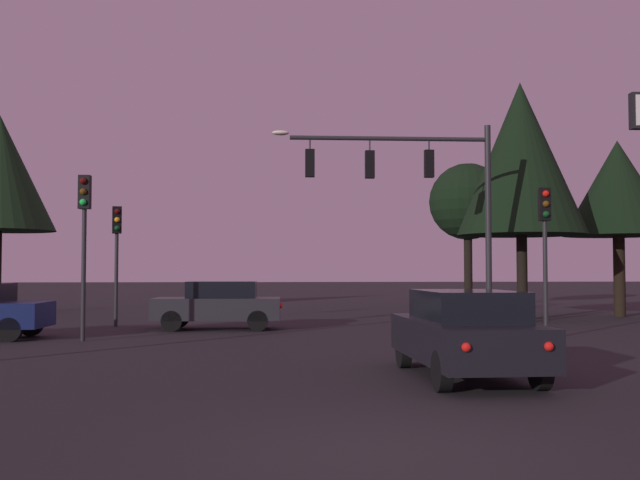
{
  "coord_description": "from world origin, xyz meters",
  "views": [
    {
      "loc": [
        -1.23,
        -7.37,
        1.87
      ],
      "look_at": [
        0.87,
        17.6,
        2.91
      ],
      "focal_mm": 40.87,
      "sensor_mm": 36.0,
      "label": 1
    }
  ],
  "objects_px": {
    "tree_left_far": "(468,202)",
    "tree_center_horizon": "(521,159)",
    "traffic_light_median": "(545,231)",
    "car_crossing_left": "(219,304)",
    "car_nearside_lane": "(465,332)",
    "tree_right_cluster": "(618,189)",
    "traffic_light_corner_left": "(117,241)",
    "traffic_light_corner_right": "(84,223)",
    "traffic_signal_mast_arm": "(417,183)"
  },
  "relations": [
    {
      "from": "tree_center_horizon",
      "to": "car_crossing_left",
      "type": "bearing_deg",
      "value": -163.64
    },
    {
      "from": "traffic_light_corner_left",
      "to": "traffic_light_corner_right",
      "type": "height_order",
      "value": "traffic_light_corner_right"
    },
    {
      "from": "car_nearside_lane",
      "to": "tree_right_cluster",
      "type": "xyz_separation_m",
      "value": [
        10.91,
        15.78,
        4.37
      ]
    },
    {
      "from": "traffic_light_corner_left",
      "to": "tree_center_horizon",
      "type": "height_order",
      "value": "tree_center_horizon"
    },
    {
      "from": "traffic_light_median",
      "to": "car_nearside_lane",
      "type": "bearing_deg",
      "value": -121.73
    },
    {
      "from": "traffic_light_corner_left",
      "to": "traffic_light_median",
      "type": "relative_size",
      "value": 0.97
    },
    {
      "from": "car_nearside_lane",
      "to": "tree_right_cluster",
      "type": "distance_m",
      "value": 19.67
    },
    {
      "from": "tree_center_horizon",
      "to": "tree_left_far",
      "type": "bearing_deg",
      "value": 85.56
    },
    {
      "from": "tree_center_horizon",
      "to": "tree_right_cluster",
      "type": "distance_m",
      "value": 5.03
    },
    {
      "from": "traffic_signal_mast_arm",
      "to": "tree_center_horizon",
      "type": "xyz_separation_m",
      "value": [
        4.68,
        3.24,
        1.34
      ]
    },
    {
      "from": "tree_right_cluster",
      "to": "tree_center_horizon",
      "type": "bearing_deg",
      "value": -160.15
    },
    {
      "from": "traffic_light_median",
      "to": "tree_left_far",
      "type": "xyz_separation_m",
      "value": [
        2.8,
        16.87,
        2.39
      ]
    },
    {
      "from": "traffic_signal_mast_arm",
      "to": "tree_right_cluster",
      "type": "xyz_separation_m",
      "value": [
        9.33,
        4.92,
        0.44
      ]
    },
    {
      "from": "car_nearside_lane",
      "to": "tree_right_cluster",
      "type": "relative_size",
      "value": 0.61
    },
    {
      "from": "tree_left_far",
      "to": "tree_right_cluster",
      "type": "height_order",
      "value": "tree_left_far"
    },
    {
      "from": "traffic_light_corner_right",
      "to": "car_crossing_left",
      "type": "relative_size",
      "value": 1.07
    },
    {
      "from": "traffic_light_median",
      "to": "tree_left_far",
      "type": "distance_m",
      "value": 17.27
    },
    {
      "from": "traffic_light_median",
      "to": "traffic_light_corner_right",
      "type": "bearing_deg",
      "value": 177.63
    },
    {
      "from": "car_crossing_left",
      "to": "traffic_signal_mast_arm",
      "type": "bearing_deg",
      "value": 0.14
    },
    {
      "from": "car_nearside_lane",
      "to": "tree_center_horizon",
      "type": "bearing_deg",
      "value": 66.08
    },
    {
      "from": "tree_left_far",
      "to": "tree_right_cluster",
      "type": "relative_size",
      "value": 1.02
    },
    {
      "from": "traffic_light_median",
      "to": "car_crossing_left",
      "type": "relative_size",
      "value": 1.0
    },
    {
      "from": "traffic_light_corner_right",
      "to": "tree_right_cluster",
      "type": "bearing_deg",
      "value": 23.91
    },
    {
      "from": "car_crossing_left",
      "to": "tree_right_cluster",
      "type": "height_order",
      "value": "tree_right_cluster"
    },
    {
      "from": "traffic_light_median",
      "to": "tree_center_horizon",
      "type": "relative_size",
      "value": 0.46
    },
    {
      "from": "traffic_signal_mast_arm",
      "to": "traffic_light_median",
      "type": "bearing_deg",
      "value": -57.16
    },
    {
      "from": "tree_left_far",
      "to": "tree_center_horizon",
      "type": "distance_m",
      "value": 9.62
    },
    {
      "from": "traffic_signal_mast_arm",
      "to": "traffic_light_corner_left",
      "type": "distance_m",
      "value": 10.15
    },
    {
      "from": "tree_left_far",
      "to": "traffic_light_corner_left",
      "type": "bearing_deg",
      "value": -143.26
    },
    {
      "from": "car_nearside_lane",
      "to": "tree_left_far",
      "type": "bearing_deg",
      "value": 73.53
    },
    {
      "from": "traffic_light_corner_right",
      "to": "car_crossing_left",
      "type": "bearing_deg",
      "value": 46.44
    },
    {
      "from": "traffic_signal_mast_arm",
      "to": "tree_center_horizon",
      "type": "bearing_deg",
      "value": 34.73
    },
    {
      "from": "traffic_light_corner_right",
      "to": "tree_right_cluster",
      "type": "xyz_separation_m",
      "value": [
        19.12,
        8.48,
        2.05
      ]
    },
    {
      "from": "tree_center_horizon",
      "to": "traffic_light_corner_left",
      "type": "bearing_deg",
      "value": -172.73
    },
    {
      "from": "tree_right_cluster",
      "to": "car_crossing_left",
      "type": "bearing_deg",
      "value": -162.6
    },
    {
      "from": "tree_left_far",
      "to": "tree_right_cluster",
      "type": "xyz_separation_m",
      "value": [
        3.91,
        -7.88,
        -0.16
      ]
    },
    {
      "from": "traffic_light_median",
      "to": "car_nearside_lane",
      "type": "distance_m",
      "value": 8.27
    },
    {
      "from": "car_nearside_lane",
      "to": "tree_left_far",
      "type": "distance_m",
      "value": 25.09
    },
    {
      "from": "traffic_light_median",
      "to": "car_crossing_left",
      "type": "height_order",
      "value": "traffic_light_median"
    },
    {
      "from": "tree_left_far",
      "to": "tree_right_cluster",
      "type": "distance_m",
      "value": 8.8
    },
    {
      "from": "traffic_signal_mast_arm",
      "to": "car_nearside_lane",
      "type": "height_order",
      "value": "traffic_signal_mast_arm"
    },
    {
      "from": "traffic_light_median",
      "to": "tree_left_far",
      "type": "bearing_deg",
      "value": 80.59
    },
    {
      "from": "car_crossing_left",
      "to": "traffic_light_median",
      "type": "bearing_deg",
      "value": -24.12
    },
    {
      "from": "traffic_signal_mast_arm",
      "to": "traffic_light_corner_right",
      "type": "xyz_separation_m",
      "value": [
        -9.79,
        -3.55,
        -1.62
      ]
    },
    {
      "from": "car_crossing_left",
      "to": "traffic_light_corner_left",
      "type": "bearing_deg",
      "value": 157.9
    },
    {
      "from": "traffic_light_corner_right",
      "to": "tree_center_horizon",
      "type": "height_order",
      "value": "tree_center_horizon"
    },
    {
      "from": "tree_center_horizon",
      "to": "tree_right_cluster",
      "type": "bearing_deg",
      "value": 19.85
    },
    {
      "from": "car_nearside_lane",
      "to": "tree_left_far",
      "type": "xyz_separation_m",
      "value": [
        7.0,
        23.66,
        4.53
      ]
    },
    {
      "from": "traffic_light_corner_left",
      "to": "traffic_light_corner_right",
      "type": "bearing_deg",
      "value": -88.97
    },
    {
      "from": "traffic_light_corner_right",
      "to": "traffic_signal_mast_arm",
      "type": "bearing_deg",
      "value": 19.95
    }
  ]
}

